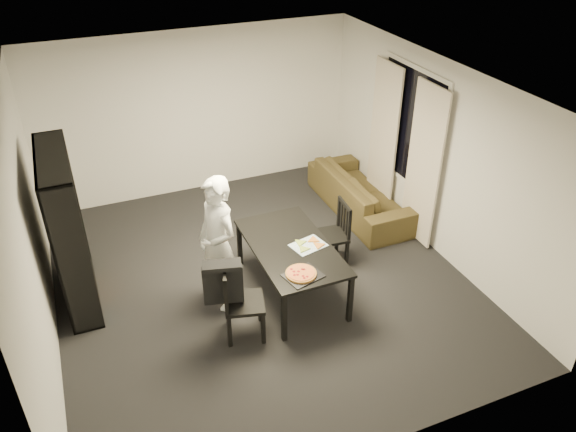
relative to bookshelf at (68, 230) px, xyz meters
name	(u,v)px	position (x,y,z in m)	size (l,w,h in m)	color
room	(258,192)	(2.16, -0.60, 0.35)	(5.01, 5.51, 2.61)	black
window_pane	(411,127)	(4.64, 0.00, 0.55)	(0.02, 1.40, 1.60)	black
window_frame	(410,127)	(4.64, 0.00, 0.55)	(0.03, 1.52, 1.72)	white
curtain_left	(424,166)	(4.56, -0.52, 0.20)	(0.03, 0.70, 2.25)	beige
curtain_right	(384,137)	(4.56, 0.52, 0.20)	(0.03, 0.70, 2.25)	beige
bookshelf	(68,230)	(0.00, 0.00, 0.00)	(0.35, 1.50, 1.90)	black
dining_table	(291,250)	(2.44, -0.96, -0.33)	(0.91, 1.65, 0.69)	black
chair_left	(236,297)	(1.57, -1.44, -0.42)	(0.53, 0.53, 0.94)	black
chair_right	(336,229)	(3.23, -0.61, -0.44)	(0.46, 0.46, 0.90)	black
draped_jacket	(223,281)	(1.45, -1.40, -0.18)	(0.45, 0.28, 0.52)	black
person	(218,244)	(1.57, -0.82, -0.10)	(0.62, 0.41, 1.70)	white
baking_tray	(303,276)	(2.33, -1.55, -0.26)	(0.40, 0.32, 0.01)	black
pepperoni_pizza	(301,273)	(2.31, -1.53, -0.24)	(0.35, 0.35, 0.03)	#A96F31
kitchen_towel	(308,245)	(2.63, -1.03, -0.26)	(0.40, 0.30, 0.01)	white
pizza_slices	(309,244)	(2.64, -1.02, -0.25)	(0.37, 0.31, 0.01)	gold
sofa	(360,192)	(4.20, 0.46, -0.64)	(2.12, 0.83, 0.62)	#45371B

